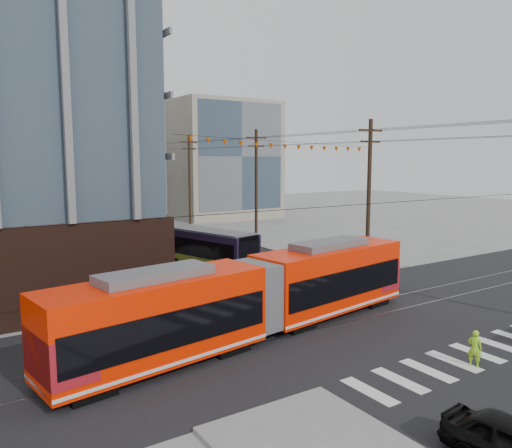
# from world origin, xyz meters

# --- Properties ---
(ground) EXTENTS (160.00, 160.00, 0.00)m
(ground) POSITION_xyz_m (0.00, 0.00, 0.00)
(ground) COLOR slate
(bg_bldg_ne_near) EXTENTS (14.00, 14.00, 16.00)m
(bg_bldg_ne_near) POSITION_xyz_m (16.00, 48.00, 8.00)
(bg_bldg_ne_near) COLOR gray
(bg_bldg_ne_near) RESTS_ON ground
(bg_bldg_ne_far) EXTENTS (16.00, 16.00, 14.00)m
(bg_bldg_ne_far) POSITION_xyz_m (18.00, 68.00, 7.00)
(bg_bldg_ne_far) COLOR #8C99A5
(bg_bldg_ne_far) RESTS_ON ground
(utility_pole_far) EXTENTS (0.30, 0.30, 11.00)m
(utility_pole_far) POSITION_xyz_m (8.50, 56.00, 5.50)
(utility_pole_far) COLOR black
(utility_pole_far) RESTS_ON ground
(streetcar) EXTENTS (19.75, 5.67, 3.77)m
(streetcar) POSITION_xyz_m (-5.93, 3.86, 1.88)
(streetcar) COLOR #FD1F00
(streetcar) RESTS_ON ground
(city_bus) EXTENTS (5.49, 11.55, 3.21)m
(city_bus) POSITION_xyz_m (-2.10, 18.41, 1.60)
(city_bus) COLOR #1E1530
(city_bus) RESTS_ON ground
(parked_car_silver) EXTENTS (2.27, 4.88, 1.55)m
(parked_car_silver) POSITION_xyz_m (-5.34, 11.99, 0.77)
(parked_car_silver) COLOR #9F9F9F
(parked_car_silver) RESTS_ON ground
(parked_car_white) EXTENTS (3.84, 5.66, 1.52)m
(parked_car_white) POSITION_xyz_m (-5.54, 18.89, 0.76)
(parked_car_white) COLOR silver
(parked_car_white) RESTS_ON ground
(parked_car_grey) EXTENTS (2.74, 5.04, 1.34)m
(parked_car_grey) POSITION_xyz_m (-5.65, 22.56, 0.67)
(parked_car_grey) COLOR slate
(parked_car_grey) RESTS_ON ground
(pedestrian) EXTENTS (0.55, 0.64, 1.50)m
(pedestrian) POSITION_xyz_m (-0.54, -3.73, 0.75)
(pedestrian) COLOR #A7F124
(pedestrian) RESTS_ON ground
(jersey_barrier) EXTENTS (1.79, 4.48, 0.87)m
(jersey_barrier) POSITION_xyz_m (8.30, 11.57, 0.44)
(jersey_barrier) COLOR gray
(jersey_barrier) RESTS_ON ground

